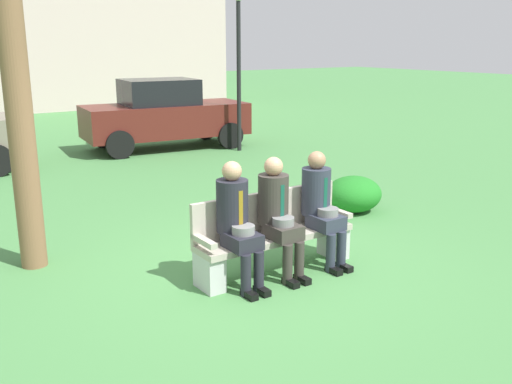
{
  "coord_description": "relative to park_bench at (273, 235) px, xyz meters",
  "views": [
    {
      "loc": [
        -3.49,
        -5.13,
        2.54
      ],
      "look_at": [
        0.16,
        0.23,
        0.85
      ],
      "focal_mm": 40.44,
      "sensor_mm": 36.0,
      "label": 1
    }
  ],
  "objects": [
    {
      "name": "shrub_near_bench",
      "position": [
        2.4,
        1.21,
        -0.15
      ],
      "size": [
        0.89,
        0.81,
        0.55
      ],
      "primitive_type": "ellipsoid",
      "color": "#227C24",
      "rests_on": "ground"
    },
    {
      "name": "seated_man_left",
      "position": [
        -0.56,
        -0.13,
        0.32
      ],
      "size": [
        0.34,
        0.72,
        1.34
      ],
      "color": "#23232D",
      "rests_on": "ground"
    },
    {
      "name": "seated_man_middle",
      "position": [
        -0.03,
        -0.13,
        0.31
      ],
      "size": [
        0.34,
        0.72,
        1.33
      ],
      "color": "#38332D",
      "rests_on": "ground"
    },
    {
      "name": "parked_car_far",
      "position": [
        2.38,
        7.81,
        0.41
      ],
      "size": [
        4.05,
        2.06,
        1.68
      ],
      "color": "#591E19",
      "rests_on": "ground"
    },
    {
      "name": "ground_plane",
      "position": [
        -0.16,
        0.11,
        -0.42
      ],
      "size": [
        80.0,
        80.0,
        0.0
      ],
      "primitive_type": "plane",
      "color": "#488546"
    },
    {
      "name": "park_bench",
      "position": [
        0.0,
        0.0,
        0.0
      ],
      "size": [
        1.93,
        0.44,
        0.9
      ],
      "color": "#B7AD9E",
      "rests_on": "ground"
    },
    {
      "name": "street_lamp",
      "position": [
        3.73,
        6.55,
        1.82
      ],
      "size": [
        0.24,
        0.24,
        3.67
      ],
      "color": "black",
      "rests_on": "ground"
    },
    {
      "name": "seated_man_right",
      "position": [
        0.59,
        -0.13,
        0.31
      ],
      "size": [
        0.34,
        0.72,
        1.33
      ],
      "color": "#2D3342",
      "rests_on": "ground"
    }
  ]
}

